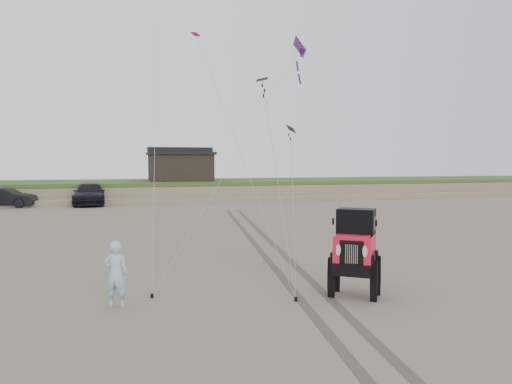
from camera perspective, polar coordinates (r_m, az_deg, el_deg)
ground at (r=14.20m, az=2.34°, el=-11.26°), size 160.00×160.00×0.00m
dune_ridge at (r=50.81m, az=-10.93°, el=0.25°), size 160.00×14.25×1.73m
cabin at (r=50.44m, az=-8.65°, el=2.99°), size 6.40×5.40×3.35m
truck_b at (r=44.34m, az=-26.78°, el=-0.57°), size 4.98×2.56×1.57m
truck_c at (r=44.18m, az=-18.48°, el=-0.24°), size 2.52×6.18×1.79m
jeep at (r=13.69m, az=11.21°, el=-7.84°), size 4.76×5.36×1.88m
man at (r=12.99m, az=-15.72°, el=-9.00°), size 0.70×0.57×1.67m
kite_flock at (r=23.02m, az=1.71°, el=16.42°), size 6.87×3.55×7.83m
stake_main at (r=13.78m, az=-11.80°, el=-11.54°), size 0.08×0.08×0.12m
stake_aux at (r=13.23m, az=4.58°, el=-12.10°), size 0.08×0.08×0.12m
tire_tracks at (r=22.26m, az=0.82°, el=-5.86°), size 5.22×29.74×0.01m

